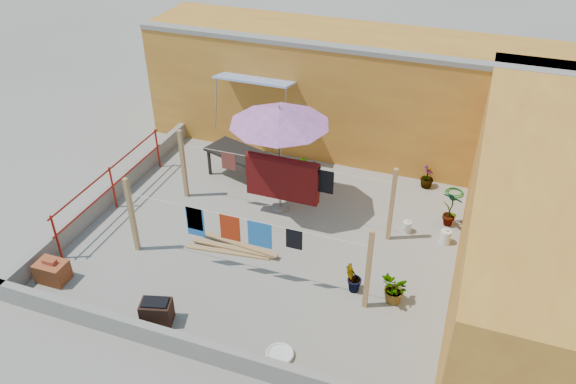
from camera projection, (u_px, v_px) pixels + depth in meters
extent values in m
plane|color=#9E998E|center=(269.00, 236.00, 12.51)|extent=(80.00, 80.00, 0.00)
cube|color=gold|center=(349.00, 92.00, 15.16)|extent=(11.00, 2.40, 3.20)
cube|color=gray|center=(342.00, 48.00, 13.48)|extent=(11.00, 0.35, 0.12)
cube|color=#2D51B2|center=(254.00, 80.00, 14.18)|extent=(2.00, 0.79, 0.22)
cylinder|color=gray|center=(216.00, 104.00, 14.52)|extent=(0.03, 0.30, 1.28)
cylinder|color=gray|center=(285.00, 115.00, 13.98)|extent=(0.03, 0.30, 1.28)
cube|color=gold|center=(535.00, 226.00, 10.15)|extent=(2.40, 9.00, 3.20)
cube|color=gray|center=(193.00, 347.00, 9.58)|extent=(8.30, 0.16, 0.44)
cube|color=gray|center=(112.00, 193.00, 13.54)|extent=(0.16, 7.30, 0.44)
cylinder|color=maroon|center=(57.00, 237.00, 11.57)|extent=(0.05, 0.05, 1.10)
cylinder|color=maroon|center=(113.00, 188.00, 13.13)|extent=(0.05, 0.05, 1.10)
cylinder|color=maroon|center=(158.00, 148.00, 14.70)|extent=(0.05, 0.05, 1.10)
cylinder|color=maroon|center=(109.00, 169.00, 12.86)|extent=(0.04, 4.20, 0.04)
cylinder|color=maroon|center=(113.00, 186.00, 13.11)|extent=(0.04, 4.20, 0.04)
cube|color=tan|center=(132.00, 215.00, 11.62)|extent=(0.09, 0.09, 1.80)
cube|color=tan|center=(368.00, 270.00, 10.21)|extent=(0.09, 0.09, 1.80)
cube|color=tan|center=(392.00, 205.00, 11.93)|extent=(0.09, 0.09, 1.80)
cube|color=tan|center=(183.00, 164.00, 13.34)|extent=(0.09, 0.09, 1.80)
cylinder|color=silver|center=(241.00, 218.00, 10.61)|extent=(5.00, 0.01, 0.01)
cylinder|color=silver|center=(282.00, 163.00, 12.33)|extent=(5.00, 0.01, 0.01)
cube|color=#4E0D0D|center=(283.00, 179.00, 12.57)|extent=(1.69, 0.22, 0.97)
cube|color=black|center=(326.00, 182.00, 12.20)|extent=(0.36, 0.02, 0.57)
cube|color=brown|center=(229.00, 161.00, 12.82)|extent=(0.35, 0.02, 0.44)
cube|color=#2165B6|center=(195.00, 222.00, 11.08)|extent=(0.38, 0.02, 0.67)
cube|color=black|center=(195.00, 219.00, 11.04)|extent=(0.34, 0.02, 0.53)
cube|color=#AC280D|center=(230.00, 228.00, 10.84)|extent=(0.41, 0.02, 0.58)
cube|color=#2165B6|center=(260.00, 234.00, 10.66)|extent=(0.49, 0.02, 0.58)
cube|color=black|center=(294.00, 239.00, 10.43)|extent=(0.32, 0.02, 0.44)
cylinder|color=gray|center=(280.00, 207.00, 13.38)|extent=(0.40, 0.40, 0.07)
cylinder|color=gray|center=(280.00, 162.00, 12.69)|extent=(0.05, 0.05, 2.55)
cone|color=#C96CB8|center=(279.00, 116.00, 12.05)|extent=(2.79, 2.79, 0.36)
cylinder|color=gray|center=(279.00, 108.00, 11.94)|extent=(0.04, 0.04, 0.11)
cube|color=black|center=(238.00, 153.00, 14.12)|extent=(1.84, 1.30, 0.06)
cube|color=black|center=(209.00, 162.00, 14.48)|extent=(0.06, 0.06, 0.73)
cube|color=black|center=(227.00, 152.00, 14.92)|extent=(0.06, 0.06, 0.73)
cube|color=black|center=(252.00, 181.00, 13.74)|extent=(0.06, 0.06, 0.73)
cube|color=black|center=(269.00, 169.00, 14.18)|extent=(0.06, 0.06, 0.73)
cube|color=#AB5227|center=(53.00, 272.00, 11.19)|extent=(0.61, 0.44, 0.43)
cube|color=#A23A26|center=(49.00, 262.00, 11.05)|extent=(0.27, 0.13, 0.09)
cube|color=tan|center=(228.00, 252.00, 12.01)|extent=(1.86, 0.36, 0.04)
cube|color=tan|center=(233.00, 248.00, 12.06)|extent=(1.86, 0.20, 0.04)
cube|color=tan|center=(239.00, 244.00, 12.10)|extent=(1.86, 0.32, 0.04)
cube|color=#311B13|center=(157.00, 312.00, 10.25)|extent=(0.64, 0.51, 0.46)
cube|color=black|center=(155.00, 302.00, 10.11)|extent=(0.52, 0.39, 0.04)
cylinder|color=silver|center=(280.00, 355.00, 9.68)|extent=(0.46, 0.46, 0.06)
torus|color=silver|center=(280.00, 354.00, 9.67)|extent=(0.49, 0.49, 0.05)
cylinder|color=silver|center=(407.00, 227.00, 12.55)|extent=(0.20, 0.20, 0.27)
cylinder|color=silver|center=(408.00, 221.00, 12.47)|extent=(0.05, 0.05, 0.04)
cylinder|color=silver|center=(445.00, 237.00, 12.21)|extent=(0.24, 0.24, 0.32)
cylinder|color=silver|center=(447.00, 230.00, 12.11)|extent=(0.06, 0.06, 0.05)
torus|color=#186C19|center=(454.00, 193.00, 13.92)|extent=(0.46, 0.46, 0.03)
torus|color=#186C19|center=(455.00, 192.00, 13.90)|extent=(0.39, 0.39, 0.03)
imported|color=#1D621C|center=(304.00, 170.00, 14.04)|extent=(0.92, 0.85, 0.84)
imported|color=#1D621C|center=(427.00, 177.00, 14.01)|extent=(0.37, 0.37, 0.59)
imported|color=#1D621C|center=(451.00, 208.00, 12.59)|extent=(0.58, 0.50, 0.92)
imported|color=#1D621C|center=(353.00, 278.00, 10.86)|extent=(0.45, 0.46, 0.65)
imported|color=#1D621C|center=(395.00, 290.00, 10.61)|extent=(0.67, 0.71, 0.64)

